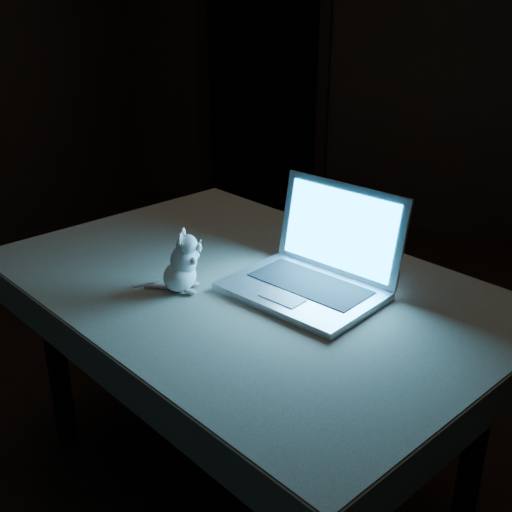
% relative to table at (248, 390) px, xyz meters
% --- Properties ---
extents(floor, '(5.00, 5.00, 0.00)m').
position_rel_table_xyz_m(floor, '(-0.05, 0.44, -0.42)').
color(floor, black).
rests_on(floor, ground).
extents(back_wall, '(4.50, 0.04, 2.60)m').
position_rel_table_xyz_m(back_wall, '(-0.05, 2.94, 0.88)').
color(back_wall, black).
rests_on(back_wall, ground).
extents(doorway, '(1.06, 0.36, 2.13)m').
position_rel_table_xyz_m(doorway, '(-1.15, 2.94, 0.65)').
color(doorway, black).
rests_on(doorway, back_wall).
extents(table, '(1.84, 1.55, 0.84)m').
position_rel_table_xyz_m(table, '(0.00, 0.00, 0.00)').
color(table, black).
rests_on(table, floor).
extents(tablecloth, '(2.01, 1.76, 0.12)m').
position_rel_table_xyz_m(tablecloth, '(0.00, -0.06, 0.37)').
color(tablecloth, '#BFB49C').
rests_on(tablecloth, table).
extents(laptop, '(0.58, 0.54, 0.32)m').
position_rel_table_xyz_m(laptop, '(0.20, -0.02, 0.59)').
color(laptop, silver).
rests_on(laptop, tablecloth).
extents(plush_mouse, '(0.20, 0.20, 0.20)m').
position_rel_table_xyz_m(plush_mouse, '(-0.17, -0.14, 0.53)').
color(plush_mouse, white).
rests_on(plush_mouse, tablecloth).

